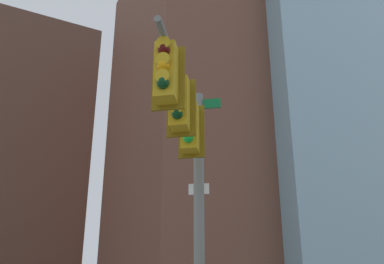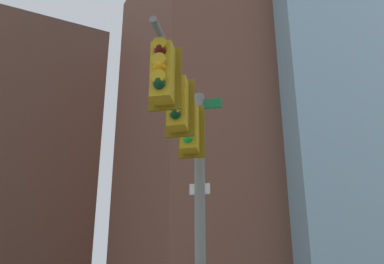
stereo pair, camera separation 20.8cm
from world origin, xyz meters
name	(u,v)px [view 2 (the right image)]	position (x,y,z in m)	size (l,w,h in m)	color
signal_pole_assembly	(188,163)	(1.29, 0.62, 4.72)	(2.93, 3.69, 6.87)	slate
building_brick_nearside	(263,152)	(-21.57, -29.72, 19.00)	(26.89, 14.80, 37.99)	brown
building_brick_midblock	(3,177)	(1.05, -53.33, 19.99)	(20.23, 14.24, 39.98)	brown
building_glass_tower	(308,30)	(-31.41, -32.13, 38.36)	(25.60, 23.89, 76.73)	#8CB2C6
building_brick_farside	(199,239)	(-28.06, -57.30, 15.27)	(20.92, 17.84, 30.54)	brown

